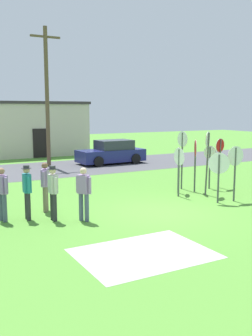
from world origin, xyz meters
name	(u,v)px	position (x,y,z in m)	size (l,w,h in m)	color
ground_plane	(159,212)	(0.00, 0.00, 0.00)	(80.00, 80.00, 0.00)	#518E33
street_asphalt	(53,169)	(0.00, 11.15, 0.00)	(60.00, 6.40, 0.01)	#4C4C51
concrete_path	(144,253)	(-2.46, -3.01, 0.00)	(3.20, 2.40, 0.01)	#ADAAA3
building_background	(31,128)	(0.95, 19.04, 2.03)	(7.95, 4.73, 4.05)	beige
utility_pole	(47,95)	(0.12, 12.30, 4.32)	(1.80, 0.24, 8.28)	brown
parked_car_on_street	(112,153)	(4.05, 11.55, 0.69)	(4.34, 2.10, 1.51)	navy
stop_sign_leaning_right	(179,164)	(2.04, 1.66, 1.33)	(0.07, 0.70, 1.96)	#474C4C
stop_sign_center_cluster	(195,156)	(3.14, 2.01, 1.51)	(0.41, 0.63, 2.22)	#474C4C
stop_sign_tallest	(182,150)	(3.05, 2.80, 1.70)	(0.07, 0.68, 2.53)	#474C4C
stop_sign_nearest	(235,164)	(3.39, -0.03, 1.44)	(0.75, 0.07, 2.11)	#474C4C
stop_sign_leaning_left	(207,153)	(3.20, 1.33, 1.74)	(0.57, 0.42, 2.59)	#474C4C
stop_sign_rear_right	(220,155)	(4.67, 2.21, 1.47)	(0.62, 0.18, 2.20)	#474C4C
stop_sign_rear_left	(219,169)	(2.67, 0.07, 1.27)	(0.62, 0.49, 1.88)	#474C4C
stop_sign_far_back	(210,160)	(4.16, 2.27, 1.26)	(0.23, 0.58, 1.90)	#474C4C
stop_sign_low_front	(179,162)	(2.41, 2.18, 1.31)	(0.48, 0.51, 1.94)	#474C4C
person_in_teal	(2,191)	(-4.85, 1.48, 0.95)	(0.32, 0.55, 1.69)	#4C5670
person_holding_notes	(84,191)	(-2.64, 0.27, 0.95)	(0.37, 0.51, 1.69)	#4C5670
person_in_dark_shirt	(45,184)	(-3.33, 1.98, 0.95)	(0.37, 0.51, 1.69)	#7A6B56
person_on_left	(53,190)	(-3.45, 0.79, 0.98)	(0.32, 0.57, 1.74)	#2D2D33
person_with_sunhat	(27,189)	(-4.13, 1.29, 0.98)	(0.31, 0.57, 1.74)	#2D2D33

